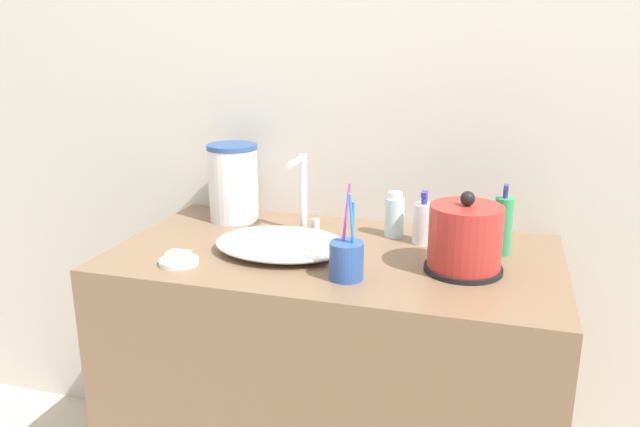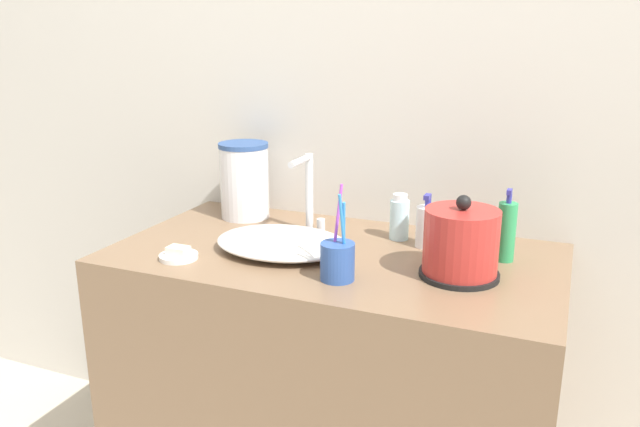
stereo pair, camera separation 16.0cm
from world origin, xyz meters
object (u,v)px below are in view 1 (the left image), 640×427
Objects in this scene: mouthwash_bottle at (503,225)px; water_pitcher at (233,182)px; electric_kettle at (465,241)px; toothbrush_cup at (346,259)px; faucet at (303,191)px; lotion_bottle at (423,223)px; shampoo_bottle at (394,216)px.

mouthwash_bottle is 0.80× the size of water_pitcher.
electric_kettle is at bearing -119.18° from mouthwash_bottle.
toothbrush_cup is 0.97× the size of water_pitcher.
faucet is 0.34m from lotion_bottle.
electric_kettle is at bearing -18.80° from water_pitcher.
toothbrush_cup reaches higher than mouthwash_bottle.
water_pitcher reaches higher than shampoo_bottle.
electric_kettle is 0.30m from shampoo_bottle.
shampoo_bottle is (-0.08, 0.04, 0.00)m from lotion_bottle.
water_pitcher is (-0.24, 0.07, -0.01)m from faucet.
toothbrush_cup is at bearing -98.53° from shampoo_bottle.
faucet is at bearing 159.61° from electric_kettle.
shampoo_bottle is (0.25, 0.04, -0.06)m from faucet.
toothbrush_cup reaches higher than shampoo_bottle.
faucet reaches higher than lotion_bottle.
electric_kettle is 0.88× the size of toothbrush_cup.
electric_kettle is (0.45, -0.17, -0.05)m from faucet.
lotion_bottle is at bearing 172.68° from mouthwash_bottle.
mouthwash_bottle reaches higher than lotion_bottle.
electric_kettle is 1.06× the size of mouthwash_bottle.
shampoo_bottle is 0.30m from mouthwash_bottle.
faucet reaches higher than toothbrush_cup.
faucet is 0.54m from mouthwash_bottle.
lotion_bottle is at bearing 1.35° from faucet.
toothbrush_cup reaches higher than lotion_bottle.
electric_kettle is 0.17m from mouthwash_bottle.
water_pitcher reaches higher than toothbrush_cup.
faucet is at bearing -170.11° from shampoo_bottle.
water_pitcher reaches higher than faucet.
lotion_bottle is 0.58m from water_pitcher.
faucet is 0.49m from electric_kettle.
water_pitcher is at bearing 140.63° from toothbrush_cup.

